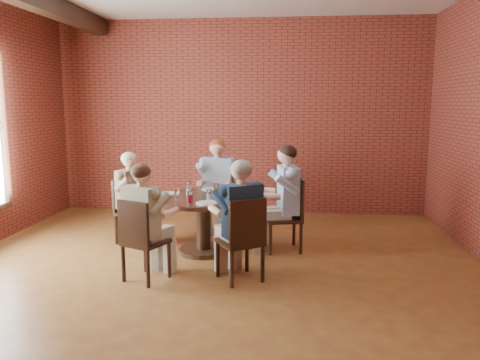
# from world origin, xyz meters

# --- Properties ---
(floor) EXTENTS (7.00, 7.00, 0.00)m
(floor) POSITION_xyz_m (0.00, 0.00, 0.00)
(floor) COLOR olive
(floor) RESTS_ON ground
(wall_back) EXTENTS (7.00, 0.00, 7.00)m
(wall_back) POSITION_xyz_m (0.00, 3.50, 1.70)
(wall_back) COLOR maroon
(wall_back) RESTS_ON ground
(wall_front) EXTENTS (7.00, 0.00, 7.00)m
(wall_front) POSITION_xyz_m (0.00, -3.50, 1.70)
(wall_front) COLOR maroon
(wall_front) RESTS_ON ground
(dining_table) EXTENTS (1.29, 1.29, 0.75)m
(dining_table) POSITION_xyz_m (-0.24, 1.06, 0.53)
(dining_table) COLOR black
(dining_table) RESTS_ON floor
(chair_a) EXTENTS (0.55, 0.55, 0.98)m
(chair_a) POSITION_xyz_m (0.88, 1.30, 0.53)
(chair_a) COLOR black
(chair_a) RESTS_ON floor
(diner_a) EXTENTS (0.81, 0.70, 1.41)m
(diner_a) POSITION_xyz_m (0.79, 1.28, 0.70)
(diner_a) COLOR #406CA6
(diner_a) RESTS_ON floor
(chair_b) EXTENTS (0.47, 0.47, 0.98)m
(chair_b) POSITION_xyz_m (-0.22, 2.27, 0.53)
(chair_b) COLOR black
(chair_b) RESTS_ON floor
(diner_b) EXTENTS (0.58, 0.71, 1.41)m
(diner_b) POSITION_xyz_m (-0.22, 2.17, 0.70)
(diner_b) COLOR #899DAF
(diner_b) RESTS_ON floor
(chair_c) EXTENTS (0.51, 0.51, 0.91)m
(chair_c) POSITION_xyz_m (-1.38, 1.45, 0.50)
(chair_c) COLOR black
(chair_c) RESTS_ON floor
(diner_c) EXTENTS (0.74, 0.66, 1.28)m
(diner_c) POSITION_xyz_m (-1.31, 1.42, 0.64)
(diner_c) COLOR brown
(diner_c) RESTS_ON floor
(chair_d) EXTENTS (0.55, 0.55, 0.92)m
(chair_d) POSITION_xyz_m (-0.74, -0.02, 0.50)
(chair_d) COLOR black
(chair_d) RESTS_ON floor
(diner_d) EXTENTS (0.73, 0.79, 1.31)m
(diner_d) POSITION_xyz_m (-0.71, 0.06, 0.65)
(diner_d) COLOR tan
(diner_d) RESTS_ON floor
(chair_e) EXTENTS (0.60, 0.60, 0.94)m
(chair_e) POSITION_xyz_m (0.37, 0.09, 0.51)
(chair_e) COLOR black
(chair_e) RESTS_ON floor
(diner_e) EXTENTS (0.81, 0.84, 1.35)m
(diner_e) POSITION_xyz_m (0.32, 0.16, 0.67)
(diner_e) COLOR #172B42
(diner_e) RESTS_ON floor
(plate_a) EXTENTS (0.26, 0.26, 0.01)m
(plate_a) POSITION_xyz_m (0.17, 1.30, 0.76)
(plate_a) COLOR white
(plate_a) RESTS_ON dining_table
(plate_b) EXTENTS (0.26, 0.26, 0.01)m
(plate_b) POSITION_xyz_m (-0.23, 1.56, 0.76)
(plate_b) COLOR white
(plate_b) RESTS_ON dining_table
(plate_c) EXTENTS (0.26, 0.26, 0.01)m
(plate_c) POSITION_xyz_m (-0.72, 1.22, 0.76)
(plate_c) COLOR white
(plate_c) RESTS_ON dining_table
(plate_d) EXTENTS (0.26, 0.26, 0.01)m
(plate_d) POSITION_xyz_m (-0.13, 0.66, 0.76)
(plate_d) COLOR white
(plate_d) RESTS_ON dining_table
(glass_a) EXTENTS (0.07, 0.07, 0.14)m
(glass_a) POSITION_xyz_m (0.04, 1.12, 0.82)
(glass_a) COLOR white
(glass_a) RESTS_ON dining_table
(glass_b) EXTENTS (0.07, 0.07, 0.14)m
(glass_b) POSITION_xyz_m (-0.10, 1.28, 0.82)
(glass_b) COLOR white
(glass_b) RESTS_ON dining_table
(glass_c) EXTENTS (0.07, 0.07, 0.14)m
(glass_c) POSITION_xyz_m (-0.49, 1.39, 0.82)
(glass_c) COLOR white
(glass_c) RESTS_ON dining_table
(glass_d) EXTENTS (0.07, 0.07, 0.14)m
(glass_d) POSITION_xyz_m (-0.45, 1.14, 0.82)
(glass_d) COLOR white
(glass_d) RESTS_ON dining_table
(glass_e) EXTENTS (0.07, 0.07, 0.14)m
(glass_e) POSITION_xyz_m (-0.56, 0.97, 0.82)
(glass_e) COLOR white
(glass_e) RESTS_ON dining_table
(glass_f) EXTENTS (0.07, 0.07, 0.14)m
(glass_f) POSITION_xyz_m (-0.34, 0.70, 0.82)
(glass_f) COLOR white
(glass_f) RESTS_ON dining_table
(glass_g) EXTENTS (0.07, 0.07, 0.14)m
(glass_g) POSITION_xyz_m (-0.12, 0.81, 0.82)
(glass_g) COLOR white
(glass_g) RESTS_ON dining_table
(smartphone) EXTENTS (0.08, 0.15, 0.01)m
(smartphone) POSITION_xyz_m (0.27, 0.91, 0.75)
(smartphone) COLOR black
(smartphone) RESTS_ON dining_table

